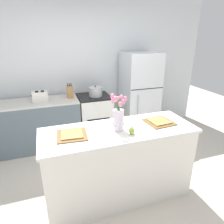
% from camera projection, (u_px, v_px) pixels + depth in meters
% --- Properties ---
extents(ground_plane, '(10.00, 10.00, 0.00)m').
position_uv_depth(ground_plane, '(118.00, 193.00, 2.65)').
color(ground_plane, beige).
extents(back_wall, '(5.20, 0.08, 2.70)m').
position_uv_depth(back_wall, '(83.00, 68.00, 3.93)').
color(back_wall, silver).
rests_on(back_wall, ground_plane).
extents(kitchen_island, '(1.80, 0.66, 0.95)m').
position_uv_depth(kitchen_island, '(118.00, 163.00, 2.48)').
color(kitchen_island, silver).
rests_on(kitchen_island, ground_plane).
extents(back_counter, '(1.68, 0.60, 0.89)m').
position_uv_depth(back_counter, '(32.00, 126.00, 3.58)').
color(back_counter, slate).
rests_on(back_counter, ground_plane).
extents(stove_range, '(0.60, 0.61, 0.89)m').
position_uv_depth(stove_range, '(95.00, 118.00, 3.93)').
color(stove_range, silver).
rests_on(stove_range, ground_plane).
extents(refrigerator, '(0.68, 0.67, 1.65)m').
position_uv_depth(refrigerator, '(139.00, 95.00, 4.08)').
color(refrigerator, silver).
rests_on(refrigerator, ground_plane).
extents(flower_vase, '(0.17, 0.14, 0.44)m').
position_uv_depth(flower_vase, '(118.00, 116.00, 2.22)').
color(flower_vase, silver).
rests_on(flower_vase, kitchen_island).
extents(pear_figurine, '(0.07, 0.07, 0.11)m').
position_uv_depth(pear_figurine, '(132.00, 130.00, 2.18)').
color(pear_figurine, '#9EBC47').
rests_on(pear_figurine, kitchen_island).
extents(plate_setting_left, '(0.34, 0.34, 0.02)m').
position_uv_depth(plate_setting_left, '(72.00, 135.00, 2.15)').
color(plate_setting_left, brown).
rests_on(plate_setting_left, kitchen_island).
extents(plate_setting_right, '(0.34, 0.34, 0.02)m').
position_uv_depth(plate_setting_right, '(159.00, 122.00, 2.48)').
color(plate_setting_right, brown).
rests_on(plate_setting_right, kitchen_island).
extents(toaster, '(0.28, 0.18, 0.17)m').
position_uv_depth(toaster, '(40.00, 96.00, 3.45)').
color(toaster, silver).
rests_on(toaster, back_counter).
extents(cooking_pot, '(0.25, 0.25, 0.20)m').
position_uv_depth(cooking_pot, '(96.00, 92.00, 3.72)').
color(cooking_pot, '#B2B5B7').
rests_on(cooking_pot, stove_range).
extents(knife_block, '(0.10, 0.14, 0.27)m').
position_uv_depth(knife_block, '(70.00, 92.00, 3.62)').
color(knife_block, '#A37547').
rests_on(knife_block, back_counter).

